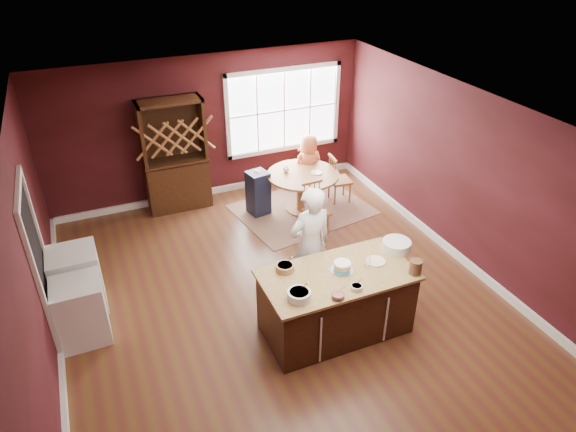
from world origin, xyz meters
The scene contains 27 objects.
room_shell centered at (0.00, 0.00, 1.35)m, with size 7.00×7.00×7.00m.
window centered at (1.50, 3.47, 1.50)m, with size 2.36×0.10×1.66m, color white, non-canonical shape.
doorway centered at (-2.97, 0.60, 1.02)m, with size 0.08×1.26×2.13m, color white, non-canonical shape.
kitchen_island centered at (0.41, -0.87, 0.44)m, with size 1.93×1.01×0.92m.
dining_table centered at (1.34, 2.19, 0.53)m, with size 1.30×1.30×0.75m.
baker centered at (0.38, -0.12, 0.89)m, with size 0.65×0.43×1.77m, color silver.
layer_cake centered at (0.49, -0.83, 0.98)m, with size 0.30×0.30×0.12m, color white, non-canonical shape.
bowl_blue centered at (-0.23, -1.12, 0.97)m, with size 0.28×0.28×0.11m, color white.
bowl_yellow centered at (-0.17, -0.55, 0.96)m, with size 0.23×0.23×0.09m, color olive.
bowl_pink centered at (0.19, -1.29, 0.95)m, with size 0.16×0.16×0.06m, color white.
bowl_olive centered at (0.47, -1.22, 0.95)m, with size 0.15×0.15×0.05m, color beige.
drinking_glass centered at (0.81, -0.90, 1.00)m, with size 0.08×0.08×0.16m, color white.
dinner_plate centered at (0.97, -0.84, 0.93)m, with size 0.25×0.25×0.02m, color beige.
white_tub centered at (1.37, -0.70, 0.99)m, with size 0.38×0.38×0.13m, color white.
stoneware_crock centered at (1.30, -1.24, 1.02)m, with size 0.16×0.16×0.19m, color brown.
rug centered at (1.34, 2.19, 0.01)m, with size 2.33×1.80×0.01m, color brown.
chair_east centered at (2.13, 2.24, 0.47)m, with size 0.40×0.38×0.95m, color brown, non-canonical shape.
chair_south centered at (1.21, 1.36, 0.47)m, with size 0.40×0.38×0.94m, color brown, non-canonical shape.
chair_north centered at (1.71, 3.00, 0.48)m, with size 0.41×0.39×0.97m, color brown, non-canonical shape.
seated_woman centered at (1.66, 2.65, 0.63)m, with size 0.62×0.40×1.26m, color #F07B48.
high_chair centered at (0.55, 2.42, 0.43)m, with size 0.35×0.35×0.86m, color black, non-canonical shape.
toddler centered at (0.59, 2.54, 0.81)m, with size 0.18×0.14×0.26m, color #8CA5BF, non-canonical shape.
table_plate centered at (1.57, 2.12, 0.76)m, with size 0.21×0.21×0.02m, color beige.
table_cup centered at (1.08, 2.38, 0.80)m, with size 0.11×0.11×0.09m, color white.
hutch centered at (-0.72, 3.22, 1.04)m, with size 1.13×0.47×2.07m, color #402312.
washer centered at (-2.64, 0.28, 0.43)m, with size 0.60×0.58×0.87m, color silver.
dryer centered at (-2.64, 0.92, 0.46)m, with size 0.64×0.62×0.93m, color silver.
Camera 1 is at (-2.18, -5.33, 4.81)m, focal length 32.00 mm.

